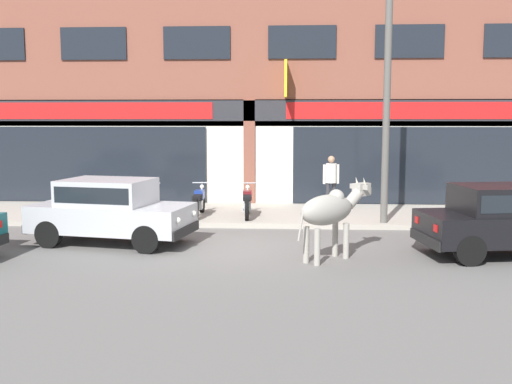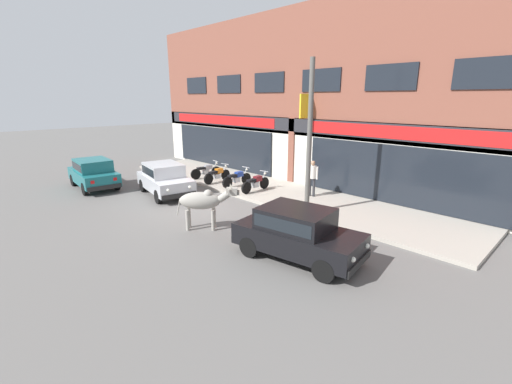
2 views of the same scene
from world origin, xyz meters
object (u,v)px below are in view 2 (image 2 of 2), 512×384
(car_1, at_px, (164,178))
(motorcycle_0, at_px, (206,171))
(motorcycle_2, at_px, (237,178))
(utility_pole, at_px, (309,139))
(motorcycle_1, at_px, (217,175))
(pedestrian, at_px, (312,175))
(car_0, at_px, (297,231))
(cow, at_px, (203,201))
(car_3, at_px, (93,172))
(motorcycle_3, at_px, (256,183))

(car_1, height_order, motorcycle_0, car_1)
(motorcycle_2, height_order, utility_pole, utility_pole)
(motorcycle_1, height_order, pedestrian, pedestrian)
(car_0, bearing_deg, cow, -171.44)
(motorcycle_0, height_order, utility_pole, utility_pole)
(car_3, bearing_deg, car_0, 5.60)
(car_0, bearing_deg, motorcycle_2, 150.89)
(pedestrian, bearing_deg, utility_pole, -57.92)
(car_3, distance_m, pedestrian, 10.73)
(pedestrian, bearing_deg, car_3, -144.62)
(motorcycle_2, xyz_separation_m, motorcycle_3, (1.34, -0.02, 0.00))
(motorcycle_0, xyz_separation_m, motorcycle_3, (3.88, 0.00, 0.00))
(utility_pole, bearing_deg, motorcycle_2, 170.88)
(motorcycle_0, relative_size, motorcycle_3, 1.00)
(car_3, distance_m, motorcycle_0, 5.62)
(utility_pole, bearing_deg, car_0, -56.78)
(car_1, xyz_separation_m, pedestrian, (5.21, 4.29, 0.31))
(cow, height_order, motorcycle_2, cow)
(cow, height_order, motorcycle_1, cow)
(motorcycle_3, bearing_deg, motorcycle_2, 179.35)
(car_1, distance_m, utility_pole, 7.17)
(motorcycle_2, xyz_separation_m, utility_pole, (4.92, -0.79, 2.40))
(motorcycle_3, xyz_separation_m, utility_pole, (3.58, -0.78, 2.40))
(motorcycle_0, bearing_deg, motorcycle_2, 0.36)
(car_0, bearing_deg, car_1, 175.00)
(car_3, bearing_deg, car_1, 28.47)
(motorcycle_0, xyz_separation_m, motorcycle_2, (2.54, 0.02, 0.00))
(cow, bearing_deg, pedestrian, 86.00)
(car_0, relative_size, motorcycle_3, 2.08)
(motorcycle_2, xyz_separation_m, pedestrian, (3.69, 1.17, 0.60))
(cow, xyz_separation_m, car_0, (3.63, 0.55, -0.19))
(cow, height_order, motorcycle_0, cow)
(motorcycle_3, height_order, utility_pole, utility_pole)
(car_1, relative_size, pedestrian, 2.38)
(car_0, relative_size, car_3, 1.02)
(motorcycle_1, bearing_deg, car_0, -23.93)
(car_1, relative_size, car_3, 1.02)
(motorcycle_0, relative_size, utility_pole, 0.32)
(motorcycle_0, distance_m, motorcycle_3, 3.88)
(motorcycle_1, bearing_deg, car_1, -93.56)
(motorcycle_2, bearing_deg, cow, -53.16)
(car_0, bearing_deg, car_3, -174.40)
(cow, height_order, car_3, cow)
(motorcycle_0, distance_m, motorcycle_1, 1.21)
(motorcycle_1, relative_size, pedestrian, 1.13)
(motorcycle_0, distance_m, utility_pole, 7.88)
(motorcycle_0, bearing_deg, car_0, -22.10)
(motorcycle_1, height_order, motorcycle_3, same)
(cow, bearing_deg, motorcycle_3, 114.08)
(motorcycle_2, bearing_deg, pedestrian, 17.62)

